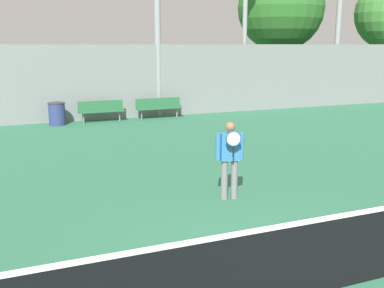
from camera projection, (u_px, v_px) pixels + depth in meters
tennis_net at (315, 256)px, 5.58m from camera, size 12.05×0.09×1.03m
tennis_player at (230, 156)px, 9.05m from camera, size 0.57×0.46×1.60m
bench_courtside_near at (101, 109)px, 18.34m from camera, size 1.84×0.40×0.86m
bench_courtside_far at (159, 106)px, 19.25m from camera, size 1.99×0.40×0.86m
trash_bin at (57, 114)px, 17.61m from camera, size 0.67×0.67×0.89m
back_fence at (96, 83)px, 18.59m from camera, size 31.78×0.06×3.12m
tree_green_tall at (281, 8)px, 26.06m from camera, size 5.02×5.02×7.72m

